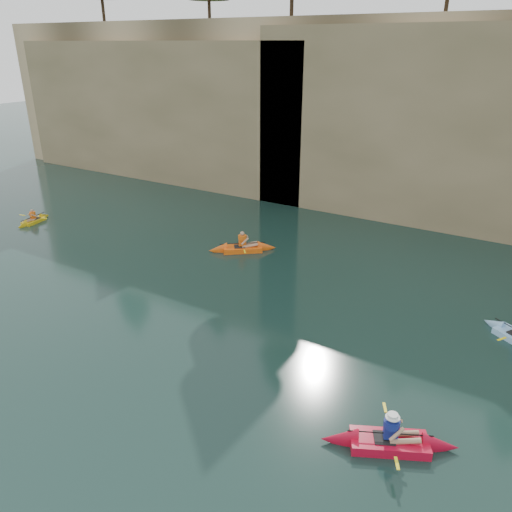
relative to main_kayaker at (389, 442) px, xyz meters
The scene contains 9 objects.
ground 5.99m from the main_kayaker, 142.09° to the right, with size 160.00×160.00×0.00m, color black.
cliff 27.37m from the main_kayaker, 100.17° to the left, with size 70.00×16.00×12.00m, color tan.
cliff_slab_west 31.55m from the main_kayaker, 142.57° to the left, with size 26.00×2.40×10.56m, color #957F5A.
cliff_slab_center 19.90m from the main_kayaker, 98.18° to the left, with size 24.00×2.40×11.40m, color #957F5A.
sea_cave_west 29.21m from the main_kayaker, 141.19° to the left, with size 4.50×1.00×4.00m, color black.
sea_cave_center 20.30m from the main_kayaker, 115.51° to the left, with size 3.50×1.00×3.20m, color black.
main_kayaker is the anchor object (origin of this frame).
kayaker_orange 14.39m from the main_kayaker, 138.78° to the left, with size 3.26×2.84×1.35m.
kayaker_yellow 24.97m from the main_kayaker, 164.49° to the left, with size 2.07×2.61×1.04m.
Camera 1 is at (7.05, -7.02, 10.05)m, focal length 35.00 mm.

